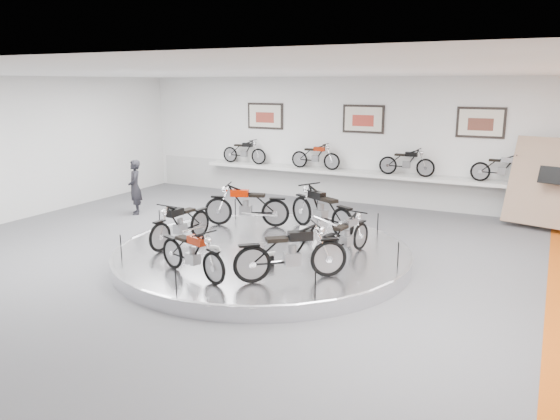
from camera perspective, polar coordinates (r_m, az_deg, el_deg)
The scene contains 22 objects.
floor at distance 11.74m, azimuth -2.55°, elevation -5.80°, with size 16.00×16.00×0.00m, color #515154.
ceiling at distance 11.11m, azimuth -2.77°, elevation 14.11°, with size 16.00×16.00×0.00m, color white.
wall_back at distance 17.64m, azimuth 8.66°, elevation 7.12°, with size 16.00×16.00×0.00m, color white.
dado_band at distance 17.82m, azimuth 8.48°, elevation 2.47°, with size 15.68×0.04×1.10m, color #BCBCBA.
display_platform at distance 11.94m, azimuth -1.85°, elevation -4.70°, with size 6.40×6.40×0.30m, color silver.
platform_rim at distance 11.91m, azimuth -1.86°, elevation -4.15°, with size 6.40×6.40×0.10m, color #B2B2BA.
shelf at distance 17.48m, azimuth 8.23°, elevation 3.77°, with size 11.00×0.55×0.10m, color silver.
poster_left at distance 18.92m, azimuth -1.56°, elevation 9.79°, with size 1.35×0.06×0.88m, color beige.
poster_center at distance 17.54m, azimuth 8.70°, elevation 9.38°, with size 1.35×0.06×0.88m, color beige.
poster_right at distance 16.78m, azimuth 20.24°, elevation 8.57°, with size 1.35×0.06×0.88m, color beige.
display_panel at distance 15.98m, azimuth 26.92°, elevation 2.50°, with size 2.40×0.12×2.40m, color #997862.
shelf_bike_a at distance 19.16m, azimuth -3.76°, elevation 5.95°, with size 1.22×0.42×0.73m, color black, non-canonical shape.
shelf_bike_b at distance 17.95m, azimuth 3.72°, elevation 5.46°, with size 1.22×0.42×0.73m, color maroon, non-canonical shape.
shelf_bike_c at distance 17.01m, azimuth 13.08°, elevation 4.72°, with size 1.22×0.42×0.73m, color black, non-canonical shape.
shelf_bike_d at distance 16.59m, azimuth 22.18°, elevation 3.88°, with size 1.22×0.42×0.73m, color #A0A0A4, non-canonical shape.
bike_a at distance 11.27m, azimuth 6.93°, elevation -2.68°, with size 1.54×0.54×0.91m, color #A0A0A4, non-canonical shape.
bike_b at distance 13.06m, azimuth 4.34°, elevation 0.07°, with size 1.92×0.68×1.13m, color black, non-canonical shape.
bike_c at distance 13.62m, azimuth -3.52°, elevation 0.52°, with size 1.82×0.64×1.07m, color #B21A00, non-canonical shape.
bike_d at distance 12.26m, azimuth -10.36°, elevation -1.34°, with size 1.65×0.58×0.97m, color black, non-canonical shape.
bike_e at distance 10.21m, azimuth -9.17°, elevation -4.40°, with size 1.57×0.55×0.92m, color maroon, non-canonical shape.
bike_f at distance 9.87m, azimuth 1.17°, elevation -4.42°, with size 1.80×0.64×1.06m, color black, non-canonical shape.
visitor at distance 16.65m, azimuth -14.91°, elevation 2.32°, with size 0.59×0.39×1.61m, color black.
Camera 1 is at (5.46, -9.67, 3.81)m, focal length 35.00 mm.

